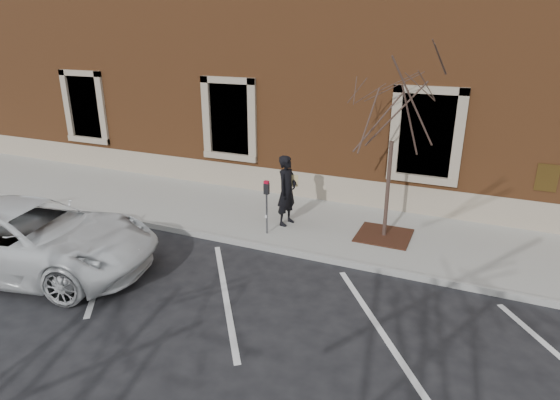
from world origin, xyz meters
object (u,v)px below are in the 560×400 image
at_px(parking_meter, 267,197).
at_px(sapling, 394,113).
at_px(man, 287,191).
at_px(white_truck, 28,238).

xyz_separation_m(parking_meter, sapling, (2.79, 1.03, 2.13)).
height_order(man, parking_meter, man).
height_order(sapling, white_truck, sapling).
height_order(man, white_truck, man).
distance_m(man, sapling, 3.37).
relative_size(man, sapling, 0.42).
bearing_deg(parking_meter, white_truck, -158.39).
relative_size(man, white_truck, 0.34).
bearing_deg(white_truck, sapling, -69.00).
xyz_separation_m(man, sapling, (2.57, 0.24, 2.17)).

